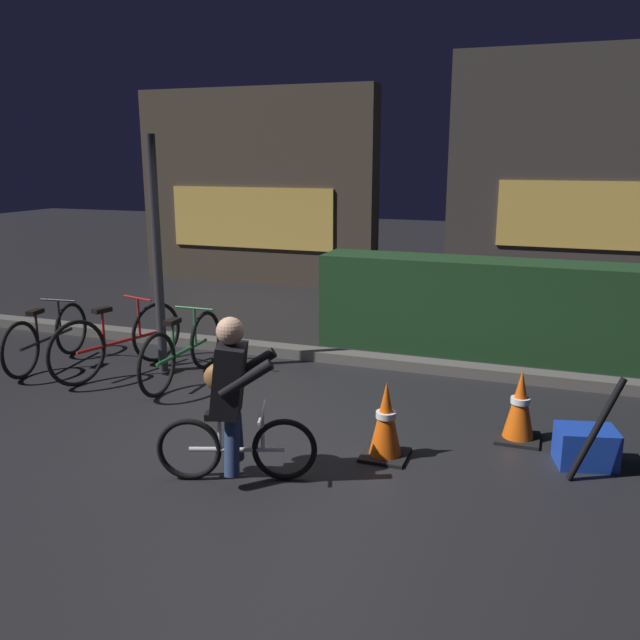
{
  "coord_description": "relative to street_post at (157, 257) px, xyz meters",
  "views": [
    {
      "loc": [
        2.2,
        -4.9,
        2.34
      ],
      "look_at": [
        0.2,
        0.6,
        0.9
      ],
      "focal_mm": 37.45,
      "sensor_mm": 36.0,
      "label": 1
    }
  ],
  "objects": [
    {
      "name": "closed_umbrella",
      "position": [
        4.44,
        -1.15,
        -0.88
      ],
      "size": [
        0.37,
        0.19,
        0.8
      ],
      "primitive_type": "cylinder",
      "rotation": [
        0.0,
        0.41,
        0.4
      ],
      "color": "black",
      "rests_on": "ground"
    },
    {
      "name": "sidewalk_curb",
      "position": [
        1.89,
        1.0,
        -1.22
      ],
      "size": [
        12.0,
        0.24,
        0.12
      ],
      "primitive_type": "cube",
      "color": "#56544F",
      "rests_on": "ground"
    },
    {
      "name": "ground_plane",
      "position": [
        1.89,
        -1.2,
        -1.28
      ],
      "size": [
        40.0,
        40.0,
        0.0
      ],
      "primitive_type": "plane",
      "color": "black"
    },
    {
      "name": "hedge_row",
      "position": [
        3.69,
        1.9,
        -0.71
      ],
      "size": [
        4.8,
        0.7,
        1.15
      ],
      "primitive_type": "cube",
      "color": "#19381C",
      "rests_on": "ground"
    },
    {
      "name": "parked_bike_leftmost",
      "position": [
        -1.34,
        -0.28,
        -0.95
      ],
      "size": [
        0.46,
        1.57,
        0.72
      ],
      "rotation": [
        0.0,
        0.0,
        1.69
      ],
      "color": "black",
      "rests_on": "ground"
    },
    {
      "name": "traffic_cone_near",
      "position": [
        2.9,
        -1.3,
        -0.98
      ],
      "size": [
        0.36,
        0.36,
        0.63
      ],
      "color": "black",
      "rests_on": "ground"
    },
    {
      "name": "parked_bike_center_left",
      "position": [
        0.41,
        -0.24,
        -0.94
      ],
      "size": [
        0.46,
        1.64,
        0.75
      ],
      "rotation": [
        0.0,
        0.0,
        1.58
      ],
      "color": "black",
      "rests_on": "ground"
    },
    {
      "name": "cyclist",
      "position": [
        1.93,
        -2.03,
        -0.66
      ],
      "size": [
        1.14,
        0.5,
        1.25
      ],
      "rotation": [
        0.0,
        0.0,
        0.34
      ],
      "color": "black",
      "rests_on": "ground"
    },
    {
      "name": "parked_bike_left_mid",
      "position": [
        -0.41,
        -0.23,
        -0.92
      ],
      "size": [
        0.57,
        1.7,
        0.81
      ],
      "rotation": [
        0.0,
        0.0,
        1.29
      ],
      "color": "black",
      "rests_on": "ground"
    },
    {
      "name": "street_post",
      "position": [
        0.0,
        0.0,
        0.0
      ],
      "size": [
        0.1,
        0.1,
        2.57
      ],
      "primitive_type": "cylinder",
      "color": "#2D2D33",
      "rests_on": "ground"
    },
    {
      "name": "blue_crate",
      "position": [
        4.4,
        -0.9,
        -1.13
      ],
      "size": [
        0.5,
        0.42,
        0.3
      ],
      "primitive_type": "cube",
      "rotation": [
        0.0,
        0.0,
        0.24
      ],
      "color": "#193DB7",
      "rests_on": "ground"
    },
    {
      "name": "storefront_right",
      "position": [
        5.08,
        6.0,
        0.74
      ],
      "size": [
        5.9,
        0.54,
        4.07
      ],
      "color": "#383330",
      "rests_on": "ground"
    },
    {
      "name": "traffic_cone_far",
      "position": [
        3.87,
        -0.59,
        -0.98
      ],
      "size": [
        0.36,
        0.36,
        0.62
      ],
      "color": "black",
      "rests_on": "ground"
    },
    {
      "name": "storefront_left",
      "position": [
        -1.31,
        5.3,
        0.48
      ],
      "size": [
        4.56,
        0.54,
        3.54
      ],
      "color": "#42382D",
      "rests_on": "ground"
    }
  ]
}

